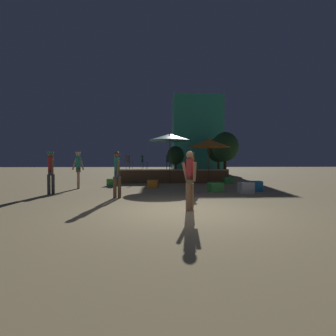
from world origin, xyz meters
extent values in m
plane|color=tan|center=(0.00, 0.00, 0.00)|extent=(120.00, 120.00, 0.00)
cube|color=brown|center=(0.46, 10.60, 0.39)|extent=(7.16, 2.51, 0.79)
cube|color=#CCB793|center=(0.46, 9.38, 0.83)|extent=(7.16, 0.12, 0.08)
cylinder|color=brown|center=(0.27, 9.01, 1.32)|extent=(0.05, 0.05, 2.64)
cone|color=teal|center=(0.27, 9.01, 2.84)|extent=(2.66, 2.66, 0.41)
sphere|color=teal|center=(0.27, 9.01, 3.09)|extent=(0.08, 0.08, 0.08)
cylinder|color=brown|center=(2.72, 9.17, 1.13)|extent=(0.05, 0.05, 2.25)
cone|color=orange|center=(2.72, 9.17, 2.50)|extent=(2.69, 2.69, 0.50)
sphere|color=orange|center=(2.72, 9.17, 2.79)|extent=(0.08, 0.08, 0.08)
cube|color=white|center=(3.19, 3.90, 0.24)|extent=(0.58, 0.58, 0.47)
cube|color=#2D9EDB|center=(3.96, 4.69, 0.23)|extent=(0.54, 0.54, 0.45)
cube|color=orange|center=(-0.77, 6.46, 0.20)|extent=(0.59, 0.59, 0.40)
cube|color=#4CC651|center=(3.81, 8.65, 0.21)|extent=(0.56, 0.56, 0.42)
cube|color=#4CC651|center=(2.02, 4.54, 0.21)|extent=(0.68, 0.68, 0.42)
cube|color=#4CC651|center=(-3.05, 7.84, 0.19)|extent=(0.57, 0.57, 0.38)
cylinder|color=#3F3F47|center=(-5.02, 3.94, 0.41)|extent=(0.13, 0.13, 0.82)
cylinder|color=#3F3F47|center=(-4.90, 4.06, 0.41)|extent=(0.13, 0.13, 0.82)
cylinder|color=#3F3F47|center=(-4.96, 4.00, 0.90)|extent=(0.21, 0.21, 0.24)
cylinder|color=#B22D33|center=(-4.96, 4.00, 1.23)|extent=(0.21, 0.21, 0.63)
cylinder|color=brown|center=(-4.84, 3.87, 1.17)|extent=(0.19, 0.19, 0.56)
cylinder|color=brown|center=(-5.08, 4.12, 1.17)|extent=(0.14, 0.14, 0.56)
sphere|color=brown|center=(-4.96, 4.00, 1.66)|extent=(0.22, 0.22, 0.22)
cylinder|color=teal|center=(-4.96, 4.00, 1.73)|extent=(0.25, 0.25, 0.07)
cylinder|color=tan|center=(-4.51, 6.36, 0.43)|extent=(0.13, 0.13, 0.86)
cylinder|color=tan|center=(-4.47, 6.18, 0.43)|extent=(0.13, 0.13, 0.86)
cylinder|color=#72664C|center=(-4.49, 6.27, 0.94)|extent=(0.22, 0.22, 0.24)
cylinder|color=teal|center=(-4.49, 6.27, 1.29)|extent=(0.22, 0.22, 0.66)
cylinder|color=tan|center=(-4.66, 6.22, 1.22)|extent=(0.26, 0.14, 0.58)
cylinder|color=tan|center=(-4.31, 6.31, 1.22)|extent=(0.21, 0.13, 0.59)
sphere|color=tan|center=(-4.49, 6.27, 1.73)|extent=(0.23, 0.23, 0.23)
cylinder|color=beige|center=(-4.49, 6.27, 1.80)|extent=(0.26, 0.26, 0.07)
cylinder|color=brown|center=(-2.00, 2.74, 0.40)|extent=(0.13, 0.13, 0.79)
cylinder|color=brown|center=(-2.16, 2.69, 0.40)|extent=(0.13, 0.13, 0.79)
cylinder|color=#2D4C7F|center=(-2.08, 2.72, 0.87)|extent=(0.20, 0.20, 0.24)
cylinder|color=teal|center=(-2.08, 2.72, 1.19)|extent=(0.20, 0.20, 0.61)
cylinder|color=brown|center=(-2.13, 2.88, 1.13)|extent=(0.14, 0.23, 0.54)
cylinder|color=brown|center=(-2.03, 2.56, 1.13)|extent=(0.14, 0.23, 0.54)
sphere|color=brown|center=(-2.08, 2.72, 1.61)|extent=(0.22, 0.22, 0.22)
cylinder|color=brown|center=(1.06, 5.20, 0.42)|extent=(0.13, 0.13, 0.85)
cylinder|color=#3F3F47|center=(1.10, 5.37, 0.42)|extent=(0.13, 0.13, 0.85)
cylinder|color=#3F3F47|center=(1.08, 5.28, 0.93)|extent=(0.22, 0.22, 0.24)
cylinder|color=#D8D14C|center=(1.08, 5.28, 1.27)|extent=(0.22, 0.22, 0.65)
cylinder|color=brown|center=(1.26, 5.25, 1.20)|extent=(0.24, 0.13, 0.58)
cylinder|color=brown|center=(0.91, 5.32, 1.20)|extent=(0.23, 0.13, 0.58)
sphere|color=brown|center=(1.08, 5.28, 1.71)|extent=(0.23, 0.23, 0.23)
cylinder|color=teal|center=(1.08, 5.28, 1.78)|extent=(0.25, 0.25, 0.07)
cylinder|color=#997051|center=(0.30, 0.14, 0.38)|extent=(0.13, 0.13, 0.75)
cylinder|color=#997051|center=(0.19, 0.03, 0.38)|extent=(0.13, 0.13, 0.75)
cylinder|color=#72664C|center=(0.25, 0.09, 0.83)|extent=(0.19, 0.19, 0.24)
cylinder|color=#B22D33|center=(0.25, 0.09, 1.14)|extent=(0.19, 0.19, 0.58)
cylinder|color=#997051|center=(0.13, 0.19, 1.07)|extent=(0.21, 0.21, 0.51)
cylinder|color=#997051|center=(0.36, -0.02, 1.07)|extent=(0.13, 0.13, 0.51)
sphere|color=#997051|center=(0.25, 0.09, 1.53)|extent=(0.20, 0.20, 0.20)
cylinder|color=#1E4C47|center=(-1.21, 10.45, 1.09)|extent=(0.02, 0.02, 0.45)
cylinder|color=#1E4C47|center=(-1.14, 10.74, 1.09)|extent=(0.02, 0.02, 0.45)
cylinder|color=#1E4C47|center=(-1.50, 10.52, 1.09)|extent=(0.02, 0.02, 0.45)
cylinder|color=#1E4C47|center=(-1.43, 10.81, 1.09)|extent=(0.02, 0.02, 0.45)
cylinder|color=#1E4C47|center=(-1.32, 10.63, 1.32)|extent=(0.40, 0.40, 0.02)
cube|color=#1E4C47|center=(-1.48, 10.67, 1.54)|extent=(0.12, 0.36, 0.45)
cylinder|color=#1E4C47|center=(0.46, 10.44, 1.09)|extent=(0.02, 0.02, 0.45)
cylinder|color=#1E4C47|center=(0.16, 10.48, 1.09)|extent=(0.02, 0.02, 0.45)
cylinder|color=#1E4C47|center=(0.41, 10.14, 1.09)|extent=(0.02, 0.02, 0.45)
cylinder|color=#1E4C47|center=(0.12, 10.19, 1.09)|extent=(0.02, 0.02, 0.45)
cylinder|color=#1E4C47|center=(0.29, 10.31, 1.32)|extent=(0.40, 0.40, 0.02)
cube|color=#1E4C47|center=(0.26, 10.15, 1.54)|extent=(0.36, 0.08, 0.45)
cylinder|color=#47474C|center=(-2.12, 10.51, 1.09)|extent=(0.02, 0.02, 0.45)
cylinder|color=#47474C|center=(-2.35, 10.70, 1.09)|extent=(0.02, 0.02, 0.45)
cylinder|color=#47474C|center=(-2.30, 10.28, 1.09)|extent=(0.02, 0.02, 0.45)
cylinder|color=#47474C|center=(-2.54, 10.46, 1.09)|extent=(0.02, 0.02, 0.45)
cylinder|color=#47474C|center=(-2.33, 10.49, 1.32)|extent=(0.40, 0.40, 0.02)
cube|color=#47474C|center=(-2.43, 10.35, 1.54)|extent=(0.30, 0.25, 0.45)
cylinder|color=#E54C99|center=(1.23, 4.14, 0.02)|extent=(0.23, 0.23, 0.03)
cylinder|color=#3D2B1C|center=(6.54, 21.83, 0.77)|extent=(0.28, 0.28, 1.53)
ellipsoid|color=black|center=(6.54, 21.83, 2.66)|extent=(2.51, 2.51, 2.76)
cylinder|color=#3D2B1C|center=(5.75, 16.37, 0.82)|extent=(0.28, 0.28, 1.63)
ellipsoid|color=#1E4223|center=(5.75, 16.37, 2.71)|extent=(2.40, 2.40, 2.64)
cylinder|color=#3D2B1C|center=(1.55, 19.93, 0.61)|extent=(0.28, 0.28, 1.21)
ellipsoid|color=black|center=(1.55, 19.93, 2.00)|extent=(1.76, 1.76, 1.93)
cube|color=teal|center=(4.83, 26.45, 4.79)|extent=(6.14, 4.08, 9.58)
camera|label=1|loc=(-0.75, -7.01, 1.34)|focal=28.00mm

